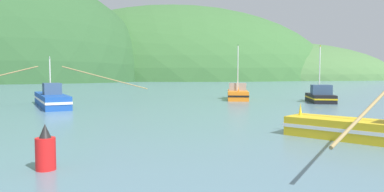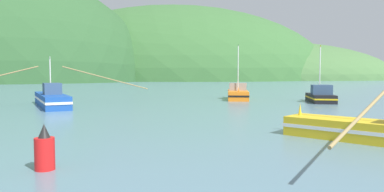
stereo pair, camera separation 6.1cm
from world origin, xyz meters
TOP-DOWN VIEW (x-y plane):
  - hill_far_right at (-53.74, 208.49)m, footprint 111.25×89.00m
  - hill_far_center at (-56.27, 212.52)m, footprint 190.74×152.59m
  - hill_mid_left at (-1.13, 226.21)m, footprint 154.69×123.75m
  - fishing_boat_orange at (3.34, 47.25)m, footprint 3.57×8.16m
  - fishing_boat_blue at (-14.83, 32.82)m, footprint 16.38×14.32m
  - fishing_boat_black at (13.53, 44.90)m, footprint 2.99×6.85m
  - channel_buoy at (0.12, 10.89)m, footprint 0.70×0.70m

SIDE VIEW (x-z plane):
  - hill_far_right at x=-53.74m, z-range -34.94..34.94m
  - hill_far_center at x=-56.27m, z-range -43.68..43.68m
  - hill_mid_left at x=-1.13m, z-range -22.94..22.94m
  - channel_buoy at x=0.12m, z-range -0.14..1.52m
  - fishing_boat_black at x=13.53m, z-range -2.74..4.16m
  - fishing_boat_orange at x=3.34m, z-range -2.90..4.37m
  - fishing_boat_blue at x=-14.83m, z-range -1.84..3.42m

